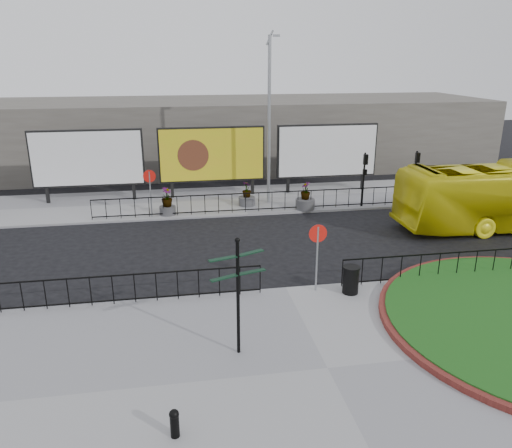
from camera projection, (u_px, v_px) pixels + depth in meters
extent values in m
plane|color=black|center=(286.00, 290.00, 18.08)|extent=(90.00, 90.00, 0.00)
cube|color=gray|center=(327.00, 370.00, 13.39)|extent=(30.00, 10.00, 0.12)
cube|color=gray|center=(240.00, 200.00, 29.27)|extent=(44.00, 6.00, 0.12)
cylinder|color=gray|center=(151.00, 194.00, 25.64)|extent=(0.07, 0.07, 2.40)
cylinder|color=red|center=(149.00, 176.00, 25.34)|extent=(0.64, 0.03, 0.64)
cylinder|color=white|center=(149.00, 176.00, 25.36)|extent=(0.50, 0.03, 0.50)
cylinder|color=gray|center=(317.00, 259.00, 17.44)|extent=(0.07, 0.07, 2.40)
cylinder|color=red|center=(318.00, 234.00, 17.14)|extent=(0.64, 0.03, 0.64)
cylinder|color=white|center=(318.00, 233.00, 17.16)|extent=(0.50, 0.03, 0.50)
cube|color=black|center=(47.00, 194.00, 28.29)|extent=(0.18, 0.18, 1.00)
cube|color=black|center=(134.00, 191.00, 29.05)|extent=(0.18, 0.18, 1.00)
cube|color=black|center=(88.00, 158.00, 28.03)|extent=(6.20, 0.25, 3.20)
cube|color=silver|center=(87.00, 159.00, 27.88)|extent=(6.00, 0.06, 3.00)
cube|color=black|center=(172.00, 189.00, 29.40)|extent=(0.18, 0.18, 1.00)
cube|color=black|center=(252.00, 186.00, 30.17)|extent=(0.18, 0.18, 1.00)
cube|color=black|center=(212.00, 154.00, 29.15)|extent=(6.20, 0.25, 3.20)
cube|color=gold|center=(212.00, 155.00, 29.00)|extent=(6.00, 0.06, 3.00)
cube|color=black|center=(288.00, 184.00, 30.52)|extent=(0.18, 0.18, 1.00)
cube|color=black|center=(362.00, 181.00, 31.28)|extent=(0.18, 0.18, 1.00)
cube|color=black|center=(327.00, 151.00, 30.26)|extent=(6.20, 0.25, 3.20)
cube|color=silver|center=(328.00, 151.00, 30.11)|extent=(6.00, 0.06, 3.00)
cylinder|color=gray|center=(269.00, 123.00, 27.12)|extent=(0.18, 0.18, 9.00)
cylinder|color=gray|center=(270.00, 38.00, 25.73)|extent=(0.43, 0.10, 0.77)
cube|color=gray|center=(276.00, 36.00, 25.75)|extent=(0.35, 0.15, 0.12)
cylinder|color=black|center=(363.00, 180.00, 27.38)|extent=(0.10, 0.10, 3.00)
cube|color=black|center=(366.00, 159.00, 26.90)|extent=(0.22, 0.18, 0.55)
cube|color=black|center=(365.00, 172.00, 27.12)|extent=(0.20, 0.16, 0.30)
cylinder|color=black|center=(414.00, 178.00, 27.85)|extent=(0.10, 0.10, 3.00)
cube|color=black|center=(418.00, 158.00, 27.37)|extent=(0.22, 0.18, 0.55)
cube|color=black|center=(416.00, 170.00, 27.60)|extent=(0.20, 0.16, 0.30)
cube|color=#635E57|center=(222.00, 133.00, 37.83)|extent=(40.00, 10.00, 5.00)
cylinder|color=black|center=(238.00, 299.00, 13.56)|extent=(0.09, 0.09, 3.33)
sphere|color=black|center=(237.00, 240.00, 13.01)|extent=(0.15, 0.15, 0.15)
cube|color=black|center=(223.00, 259.00, 12.99)|extent=(0.79, 0.35, 0.03)
cube|color=black|center=(251.00, 253.00, 13.38)|extent=(0.77, 0.45, 0.03)
cube|color=black|center=(224.00, 278.00, 13.12)|extent=(0.78, 0.42, 0.03)
cube|color=black|center=(252.00, 272.00, 13.50)|extent=(0.79, 0.35, 0.03)
cylinder|color=black|center=(175.00, 426.00, 10.88)|extent=(0.20, 0.20, 0.56)
sphere|color=black|center=(174.00, 414.00, 10.78)|extent=(0.22, 0.22, 0.22)
cylinder|color=black|center=(351.00, 281.00, 17.48)|extent=(0.56, 0.56, 0.93)
cylinder|color=black|center=(352.00, 268.00, 17.33)|extent=(0.60, 0.60, 0.06)
cylinder|color=#4C4C4F|center=(168.00, 210.00, 26.29)|extent=(0.85, 0.85, 0.44)
imported|color=#134412|center=(167.00, 197.00, 26.05)|extent=(0.78, 0.78, 1.02)
cylinder|color=#4C4C4F|center=(247.00, 201.00, 27.91)|extent=(0.92, 0.92, 0.48)
imported|color=#134412|center=(247.00, 189.00, 27.70)|extent=(0.70, 0.70, 0.88)
cylinder|color=#4C4C4F|center=(305.00, 204.00, 27.25)|extent=(1.05, 1.05, 0.55)
imported|color=#134412|center=(306.00, 191.00, 27.01)|extent=(0.58, 0.58, 0.96)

